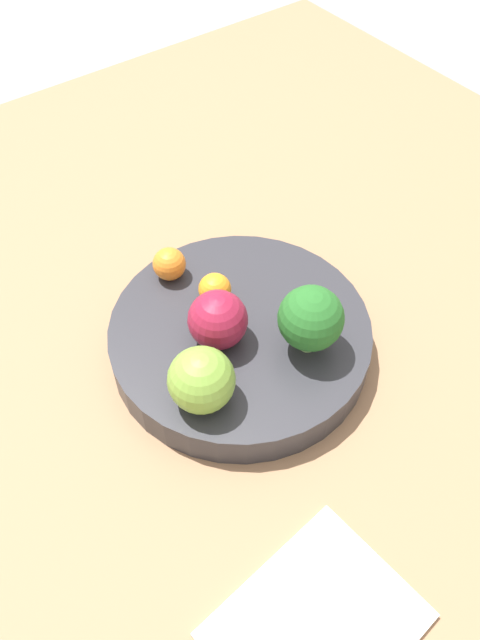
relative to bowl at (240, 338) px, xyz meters
The scene contains 9 objects.
ground_plane 0.04m from the bowl, ahead, with size 6.00×6.00×0.00m, color gray.
table_surface 0.03m from the bowl, ahead, with size 1.20×1.20×0.02m.
bowl is the anchor object (origin of this frame).
broccoli 0.09m from the bowl, 57.50° to the right, with size 0.06×0.06×0.08m.
apple_red 0.06m from the bowl, behind, with size 0.06×0.06×0.06m.
apple_green 0.11m from the bowl, 148.27° to the right, with size 0.06×0.06×0.06m.
orange_front 0.11m from the bowl, 100.25° to the left, with size 0.04×0.04×0.04m.
orange_back 0.06m from the bowl, 94.42° to the left, with size 0.03×0.03×0.03m.
napkin 0.28m from the bowl, 114.20° to the right, with size 0.17×0.14×0.01m.
Camera 1 is at (-0.24, -0.32, 0.55)m, focal length 35.00 mm.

